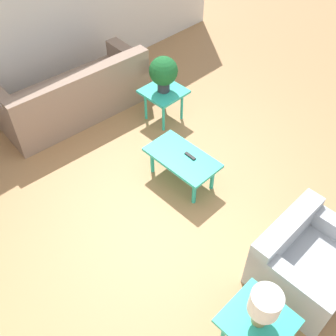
# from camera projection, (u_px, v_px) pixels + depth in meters

# --- Properties ---
(ground_plane) EXTENTS (14.00, 14.00, 0.00)m
(ground_plane) POSITION_uv_depth(u_px,v_px,m) (189.00, 194.00, 4.84)
(ground_plane) COLOR #A87A4C
(wall_right) EXTENTS (0.12, 7.20, 2.70)m
(wall_right) POSITION_uv_depth(u_px,v_px,m) (31.00, 9.00, 5.39)
(wall_right) COLOR silver
(wall_right) RESTS_ON ground_plane
(sofa) EXTENTS (0.99, 2.20, 0.83)m
(sofa) POSITION_uv_depth(u_px,v_px,m) (76.00, 96.00, 5.72)
(sofa) COLOR gray
(sofa) RESTS_ON ground_plane
(armchair) EXTENTS (0.84, 0.97, 0.68)m
(armchair) POSITION_uv_depth(u_px,v_px,m) (305.00, 261.00, 3.88)
(armchair) COLOR #A8ADB2
(armchair) RESTS_ON ground_plane
(coffee_table) EXTENTS (0.90, 0.50, 0.41)m
(coffee_table) POSITION_uv_depth(u_px,v_px,m) (182.00, 160.00, 4.76)
(coffee_table) COLOR #2DB79E
(coffee_table) RESTS_ON ground_plane
(side_table_plant) EXTENTS (0.55, 0.55, 0.50)m
(side_table_plant) POSITION_uv_depth(u_px,v_px,m) (164.00, 95.00, 5.56)
(side_table_plant) COLOR #2DB79E
(side_table_plant) RESTS_ON ground_plane
(side_table_lamp) EXTENTS (0.55, 0.55, 0.50)m
(side_table_lamp) POSITION_uv_depth(u_px,v_px,m) (257.00, 324.00, 3.30)
(side_table_lamp) COLOR #2DB79E
(side_table_lamp) RESTS_ON ground_plane
(potted_plant) EXTENTS (0.40, 0.40, 0.51)m
(potted_plant) POSITION_uv_depth(u_px,v_px,m) (163.00, 72.00, 5.29)
(potted_plant) COLOR #333338
(potted_plant) RESTS_ON side_table_plant
(table_lamp) EXTENTS (0.26, 0.26, 0.43)m
(table_lamp) POSITION_uv_depth(u_px,v_px,m) (264.00, 305.00, 3.05)
(table_lamp) COLOR #997F4C
(table_lamp) RESTS_ON side_table_lamp
(remote_control) EXTENTS (0.16, 0.05, 0.02)m
(remote_control) POSITION_uv_depth(u_px,v_px,m) (190.00, 156.00, 4.71)
(remote_control) COLOR black
(remote_control) RESTS_ON coffee_table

